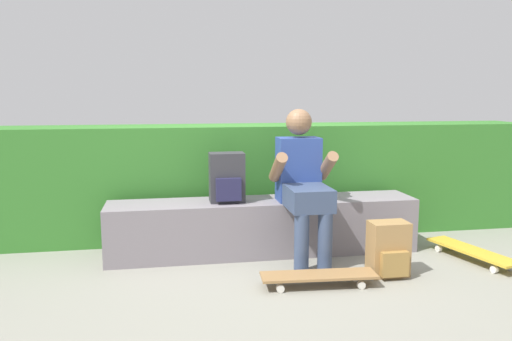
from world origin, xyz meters
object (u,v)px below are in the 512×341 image
Objects in this scene: bench_main at (263,226)px; backpack_on_bench at (227,178)px; skateboard_beside_bench at (472,251)px; backpack_on_ground at (389,250)px; skateboard_near_person at (319,276)px; person_skater at (303,180)px.

backpack_on_bench is (-0.30, -0.01, 0.42)m from bench_main.
skateboard_beside_bench is 0.83m from backpack_on_ground.
backpack_on_bench is 1.00× the size of backpack_on_ground.
skateboard_beside_bench is 2.06× the size of backpack_on_ground.
skateboard_near_person is at bearing -167.08° from skateboard_beside_bench.
skateboard_beside_bench is (1.33, -0.28, -0.57)m from person_skater.
backpack_on_ground reaches higher than skateboard_beside_bench.
skateboard_beside_bench is 2.06× the size of backpack_on_bench.
bench_main is at bearing 142.53° from person_skater.
person_skater reaches higher than backpack_on_ground.
bench_main is 2.13× the size of person_skater.
bench_main is 3.14× the size of skateboard_near_person.
person_skater is at bearing 137.74° from backpack_on_ground.
backpack_on_bench is at bearing 165.70° from skateboard_beside_bench.
backpack_on_ground reaches higher than skateboard_near_person.
skateboard_near_person is 1.12m from backpack_on_bench.
backpack_on_bench is at bearing 123.87° from skateboard_near_person.
person_skater reaches higher than skateboard_beside_bench.
skateboard_near_person is at bearing -56.13° from backpack_on_bench.
skateboard_near_person is at bearing -94.06° from person_skater.
backpack_on_ground is at bearing 12.10° from skateboard_near_person.
skateboard_near_person is 2.03× the size of backpack_on_ground.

